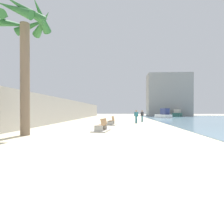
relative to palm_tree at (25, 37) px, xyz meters
name	(u,v)px	position (x,y,z in m)	size (l,w,h in m)	color
ground_plane	(116,121)	(5.24, 15.68, -6.22)	(120.00, 120.00, 0.00)	beige
seawall	(65,110)	(-2.26, 15.68, -4.61)	(0.80, 64.00, 3.22)	#ADAAA3
palm_tree	(25,37)	(0.00, 0.00, 0.00)	(3.66, 3.60, 8.36)	#7A6651
bench_near	(101,128)	(4.58, 2.59, -5.99)	(1.37, 2.23, 0.98)	#ADAAA3
bench_far	(111,123)	(4.96, 8.92, -5.99)	(1.23, 2.16, 0.98)	#ADAAA3
person_walking	(142,115)	(8.93, 15.15, -5.28)	(0.45, 0.35, 1.62)	teal
person_standing	(136,116)	(7.90, 12.23, -5.27)	(0.53, 0.23, 1.64)	teal
boat_far_right	(164,114)	(14.78, 28.68, -5.47)	(2.90, 4.85, 1.98)	white
boat_nearest	(178,114)	(21.04, 40.26, -5.50)	(4.48, 6.53, 1.87)	#337060
harbor_building	(168,95)	(19.30, 43.68, -0.23)	(12.00, 6.00, 11.97)	gray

